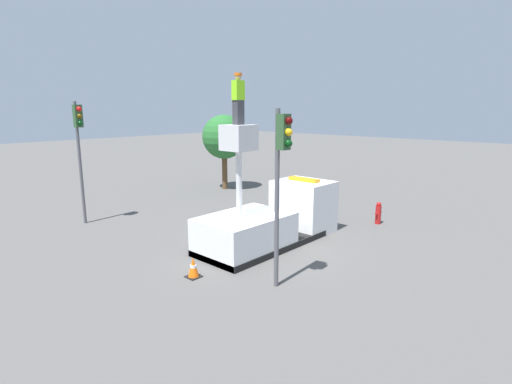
# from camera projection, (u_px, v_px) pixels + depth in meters

# --- Properties ---
(ground_plane) EXTENTS (120.00, 120.00, 0.00)m
(ground_plane) POSITION_uv_depth(u_px,v_px,m) (262.00, 245.00, 15.86)
(ground_plane) COLOR #565451
(bucket_truck) EXTENTS (6.45, 2.43, 4.77)m
(bucket_truck) POSITION_uv_depth(u_px,v_px,m) (272.00, 220.00, 16.09)
(bucket_truck) COLOR black
(bucket_truck) RESTS_ON ground
(worker) EXTENTS (0.40, 0.26, 1.75)m
(worker) POSITION_uv_depth(u_px,v_px,m) (238.00, 99.00, 13.78)
(worker) COLOR #38383D
(worker) RESTS_ON bucket_truck
(traffic_light_pole) EXTENTS (0.34, 0.57, 5.34)m
(traffic_light_pole) POSITION_uv_depth(u_px,v_px,m) (281.00, 164.00, 11.37)
(traffic_light_pole) COLOR #515156
(traffic_light_pole) RESTS_ON ground
(traffic_light_across) EXTENTS (0.34, 0.57, 5.65)m
(traffic_light_across) POSITION_uv_depth(u_px,v_px,m) (79.00, 139.00, 18.04)
(traffic_light_across) COLOR #515156
(traffic_light_across) RESTS_ON ground
(fire_hydrant) EXTENTS (0.50, 0.26, 1.05)m
(fire_hydrant) POSITION_uv_depth(u_px,v_px,m) (378.00, 213.00, 18.72)
(fire_hydrant) COLOR red
(fire_hydrant) RESTS_ON ground
(traffic_cone_rear) EXTENTS (0.44, 0.44, 0.67)m
(traffic_cone_rear) POSITION_uv_depth(u_px,v_px,m) (193.00, 268.00, 12.81)
(traffic_cone_rear) COLOR black
(traffic_cone_rear) RESTS_ON ground
(tree_left_bg) EXTENTS (2.90, 2.90, 4.95)m
(tree_left_bg) POSITION_uv_depth(u_px,v_px,m) (224.00, 137.00, 26.31)
(tree_left_bg) COLOR brown
(tree_left_bg) RESTS_ON ground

